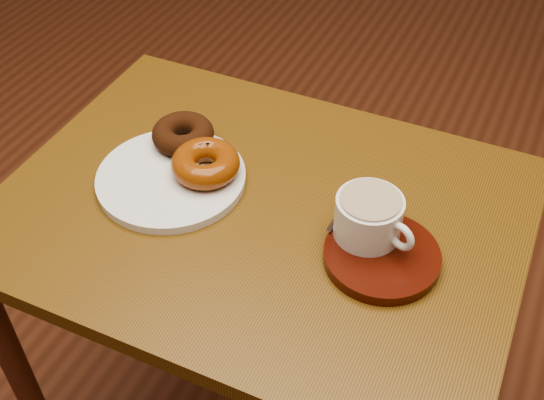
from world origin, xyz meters
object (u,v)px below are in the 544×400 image
at_px(donut_plate, 171,178).
at_px(saucer, 382,256).
at_px(cafe_table, 261,257).
at_px(coffee_cup, 369,217).

bearing_deg(donut_plate, saucer, -2.74).
distance_m(cafe_table, saucer, 0.24).
distance_m(saucer, coffee_cup, 0.06).
bearing_deg(saucer, cafe_table, 172.38).
xyz_separation_m(cafe_table, saucer, (0.20, -0.03, 0.13)).
xyz_separation_m(donut_plate, coffee_cup, (0.32, 0.01, 0.04)).
distance_m(cafe_table, donut_plate, 0.19).
relative_size(donut_plate, saucer, 1.44).
bearing_deg(cafe_table, donut_plate, -176.90).
xyz_separation_m(cafe_table, donut_plate, (-0.15, -0.01, 0.12)).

